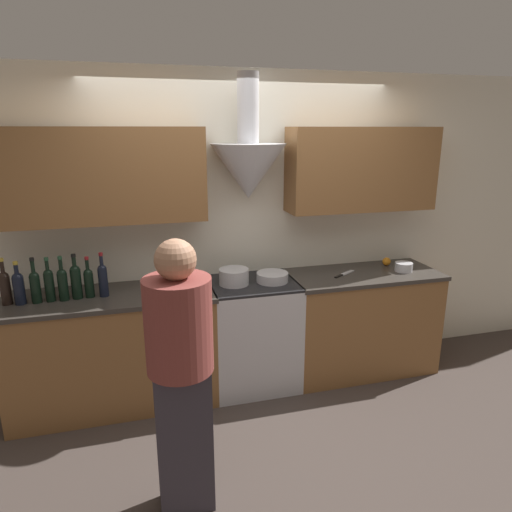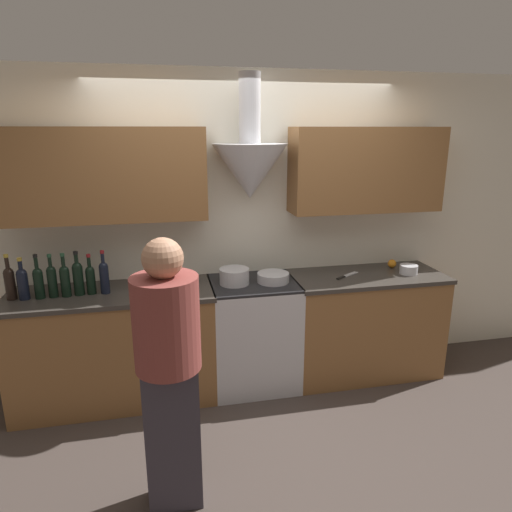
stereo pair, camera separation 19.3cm
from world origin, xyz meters
The scene contains 19 objects.
ground_plane centered at (0.00, 0.00, 0.00)m, with size 12.00×12.00×0.00m, color #423833.
wall_back centered at (-0.05, 0.60, 1.49)m, with size 8.40×0.60×2.60m.
counter_left centered at (-1.13, 0.34, 0.46)m, with size 1.57×0.62×0.92m.
counter_right centered at (1.00, 0.34, 0.46)m, with size 1.32×0.62×0.92m.
stove_range centered at (0.00, 0.34, 0.46)m, with size 0.71×0.60×0.92m.
wine_bottle_0 centered at (-1.82, 0.33, 1.06)m, with size 0.07×0.07×0.34m.
wine_bottle_1 centered at (-1.73, 0.31, 1.05)m, with size 0.08×0.08×0.32m.
wine_bottle_2 centered at (-1.62, 0.31, 1.05)m, with size 0.07×0.07×0.34m.
wine_bottle_3 centered at (-1.53, 0.32, 1.06)m, with size 0.07×0.07×0.33m.
wine_bottle_4 centered at (-1.44, 0.31, 1.06)m, with size 0.07×0.07×0.33m.
wine_bottle_5 centered at (-1.35, 0.33, 1.06)m, with size 0.08×0.08×0.34m.
wine_bottle_6 centered at (-1.26, 0.33, 1.05)m, with size 0.07×0.07×0.31m.
wine_bottle_7 centered at (-1.16, 0.32, 1.06)m, with size 0.07×0.07×0.34m.
stock_pot centered at (-0.16, 0.33, 0.98)m, with size 0.24×0.24×0.13m.
mixing_bowl centered at (0.16, 0.31, 0.96)m, with size 0.26×0.26×0.08m.
orange_fruit centered at (1.31, 0.48, 0.96)m, with size 0.08×0.08×0.08m.
saucepan centered at (1.36, 0.28, 0.96)m, with size 0.15×0.15×0.08m.
chefs_knife centered at (0.82, 0.33, 0.92)m, with size 0.25×0.17×0.01m.
person_foreground_left centered at (-0.72, -0.86, 0.88)m, with size 0.36×0.36×1.61m.
Camera 2 is at (-0.71, -3.13, 2.14)m, focal length 32.00 mm.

